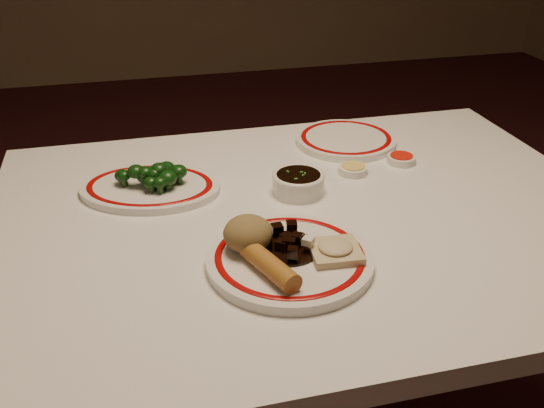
% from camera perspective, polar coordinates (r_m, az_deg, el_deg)
% --- Properties ---
extents(dining_table, '(1.20, 0.90, 0.75)m').
position_cam_1_polar(dining_table, '(1.21, 3.39, -4.47)').
color(dining_table, white).
rests_on(dining_table, ground).
extents(main_plate, '(0.30, 0.30, 0.02)m').
position_cam_1_polar(main_plate, '(1.00, 1.68, -5.19)').
color(main_plate, white).
rests_on(main_plate, dining_table).
extents(rice_mound, '(0.08, 0.08, 0.06)m').
position_cam_1_polar(rice_mound, '(1.00, -2.28, -2.80)').
color(rice_mound, olive).
rests_on(rice_mound, main_plate).
extents(spring_roll, '(0.08, 0.13, 0.03)m').
position_cam_1_polar(spring_roll, '(0.94, -0.21, -5.82)').
color(spring_roll, '#AD702A').
rests_on(spring_roll, main_plate).
extents(fried_wonton, '(0.09, 0.09, 0.02)m').
position_cam_1_polar(fried_wonton, '(0.99, 5.98, -4.29)').
color(fried_wonton, '#C7B68C').
rests_on(fried_wonton, main_plate).
extents(stirfry_heap, '(0.11, 0.11, 0.03)m').
position_cam_1_polar(stirfry_heap, '(1.01, 1.32, -3.71)').
color(stirfry_heap, black).
rests_on(stirfry_heap, main_plate).
extents(broccoli_plate, '(0.33, 0.31, 0.02)m').
position_cam_1_polar(broccoli_plate, '(1.25, -11.41, 1.54)').
color(broccoli_plate, white).
rests_on(broccoli_plate, dining_table).
extents(broccoli_pile, '(0.14, 0.10, 0.05)m').
position_cam_1_polar(broccoli_pile, '(1.23, -11.11, 2.76)').
color(broccoli_pile, '#23471C').
rests_on(broccoli_pile, broccoli_plate).
extents(soy_bowl, '(0.10, 0.10, 0.04)m').
position_cam_1_polar(soy_bowl, '(1.22, 2.50, 1.92)').
color(soy_bowl, white).
rests_on(soy_bowl, dining_table).
extents(sweet_sour_dish, '(0.06, 0.06, 0.02)m').
position_cam_1_polar(sweet_sour_dish, '(1.38, 12.07, 4.16)').
color(sweet_sour_dish, white).
rests_on(sweet_sour_dish, dining_table).
extents(mustard_dish, '(0.06, 0.06, 0.02)m').
position_cam_1_polar(mustard_dish, '(1.31, 7.63, 3.25)').
color(mustard_dish, white).
rests_on(mustard_dish, dining_table).
extents(far_plate, '(0.29, 0.29, 0.02)m').
position_cam_1_polar(far_plate, '(1.47, 6.96, 6.05)').
color(far_plate, white).
rests_on(far_plate, dining_table).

